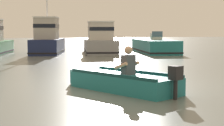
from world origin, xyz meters
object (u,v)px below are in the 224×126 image
(moored_boat_grey, at_px, (100,41))
(rowboat_with_person, at_px, (122,81))
(moored_boat_teal, at_px, (155,46))
(moored_boat_navy, at_px, (47,40))

(moored_boat_grey, bearing_deg, rowboat_with_person, -99.38)
(rowboat_with_person, relative_size, moored_boat_grey, 0.66)
(moored_boat_teal, bearing_deg, moored_boat_navy, 177.90)
(moored_boat_navy, height_order, moored_boat_grey, moored_boat_navy)
(rowboat_with_person, distance_m, moored_boat_grey, 15.17)
(rowboat_with_person, xyz_separation_m, moored_boat_grey, (2.47, 14.96, 0.54))
(rowboat_with_person, bearing_deg, moored_boat_teal, 66.86)
(moored_boat_navy, relative_size, moored_boat_grey, 0.92)
(moored_boat_navy, bearing_deg, moored_boat_grey, 0.67)
(moored_boat_grey, height_order, moored_boat_teal, moored_boat_grey)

